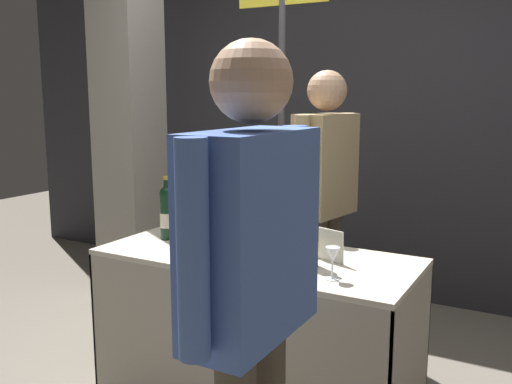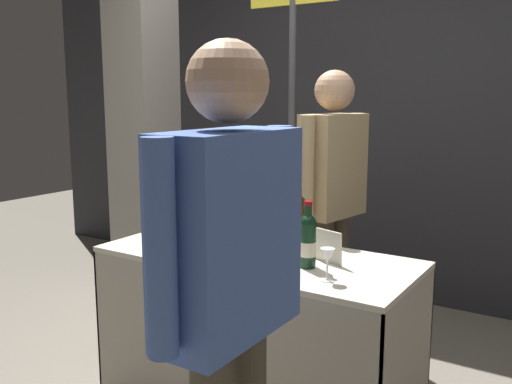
% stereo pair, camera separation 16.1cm
% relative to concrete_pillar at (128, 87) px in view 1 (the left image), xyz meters
% --- Properties ---
extents(back_partition, '(7.14, 0.12, 2.59)m').
position_rel_concrete_pillar_xyz_m(back_partition, '(1.52, 1.04, -0.29)').
color(back_partition, '#2D2D33').
rests_on(back_partition, ground_plane).
extents(concrete_pillar, '(0.38, 0.38, 3.16)m').
position_rel_concrete_pillar_xyz_m(concrete_pillar, '(0.00, 0.00, 0.00)').
color(concrete_pillar, gray).
rests_on(concrete_pillar, ground_plane).
extents(tasting_table, '(1.51, 0.66, 0.78)m').
position_rel_concrete_pillar_xyz_m(tasting_table, '(1.52, -0.85, -1.06)').
color(tasting_table, beige).
rests_on(tasting_table, ground_plane).
extents(featured_wine_bottle, '(0.08, 0.08, 0.32)m').
position_rel_concrete_pillar_xyz_m(featured_wine_bottle, '(1.65, -0.67, -0.67)').
color(featured_wine_bottle, '#38230F').
rests_on(featured_wine_bottle, tasting_table).
extents(display_bottle_0, '(0.08, 0.08, 0.30)m').
position_rel_concrete_pillar_xyz_m(display_bottle_0, '(1.82, -0.90, -0.68)').
color(display_bottle_0, black).
rests_on(display_bottle_0, tasting_table).
extents(display_bottle_1, '(0.07, 0.07, 0.36)m').
position_rel_concrete_pillar_xyz_m(display_bottle_1, '(1.55, -0.78, -0.65)').
color(display_bottle_1, '#38230F').
rests_on(display_bottle_1, tasting_table).
extents(display_bottle_2, '(0.07, 0.07, 0.33)m').
position_rel_concrete_pillar_xyz_m(display_bottle_2, '(1.46, -0.72, -0.67)').
color(display_bottle_2, '#38230F').
rests_on(display_bottle_2, tasting_table).
extents(display_bottle_3, '(0.08, 0.08, 0.33)m').
position_rel_concrete_pillar_xyz_m(display_bottle_3, '(0.97, -0.82, -0.66)').
color(display_bottle_3, black).
rests_on(display_bottle_3, tasting_table).
extents(wine_glass_near_vendor, '(0.06, 0.06, 0.14)m').
position_rel_concrete_pillar_xyz_m(wine_glass_near_vendor, '(1.97, -1.02, -0.71)').
color(wine_glass_near_vendor, silver).
rests_on(wine_glass_near_vendor, tasting_table).
extents(flower_vase, '(0.10, 0.10, 0.40)m').
position_rel_concrete_pillar_xyz_m(flower_vase, '(1.17, -0.74, -0.67)').
color(flower_vase, silver).
rests_on(flower_vase, tasting_table).
extents(brochure_stand, '(0.16, 0.06, 0.15)m').
position_rel_concrete_pillar_xyz_m(brochure_stand, '(1.87, -0.79, -0.73)').
color(brochure_stand, silver).
rests_on(brochure_stand, tasting_table).
extents(vendor_presenter, '(0.27, 0.57, 1.66)m').
position_rel_concrete_pillar_xyz_m(vendor_presenter, '(1.56, -0.09, -0.58)').
color(vendor_presenter, '#4C4233').
rests_on(vendor_presenter, ground_plane).
extents(taster_foreground_right, '(0.23, 0.65, 1.67)m').
position_rel_concrete_pillar_xyz_m(taster_foreground_right, '(2.01, -1.76, -0.57)').
color(taster_foreground_right, '#4C4233').
rests_on(taster_foreground_right, ground_plane).
extents(booth_signpost, '(0.61, 0.04, 2.29)m').
position_rel_concrete_pillar_xyz_m(booth_signpost, '(1.15, 0.15, -0.14)').
color(booth_signpost, '#47474C').
rests_on(booth_signpost, ground_plane).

